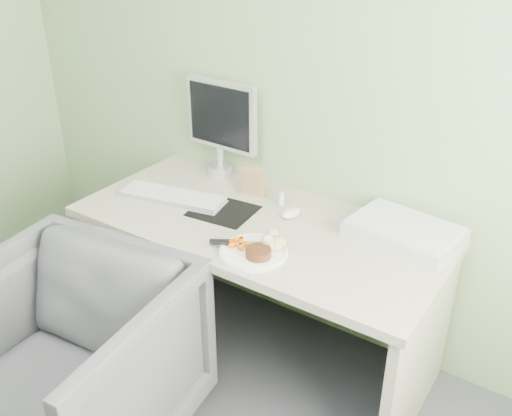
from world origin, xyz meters
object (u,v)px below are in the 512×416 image
Objects in this scene: monitor at (221,123)px; plate at (254,252)px; desk_chair at (67,364)px; scanner at (404,233)px; desk at (259,258)px.

plate is at bearing -42.39° from monitor.
plate is 0.32× the size of desk_chair.
desk_chair is (-0.91, -1.01, -0.38)m from scanner.
desk is 3.76× the size of scanner.
desk is at bearing 60.67° from desk_chair.
monitor is (-0.43, 0.31, 0.45)m from desk.
desk_chair is (0.09, -1.13, -0.62)m from monitor.
desk_chair reaches higher than desk.
desk is at bearing -153.10° from scanner.
scanner reaches higher than desk_chair.
desk is 1.90× the size of desk_chair.
scanner is (0.57, 0.20, 0.22)m from desk.
plate is 0.81m from monitor.
desk_chair reaches higher than plate.
scanner reaches higher than plate.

